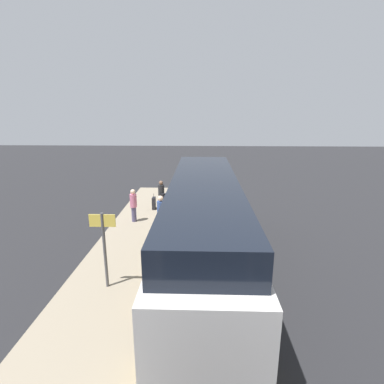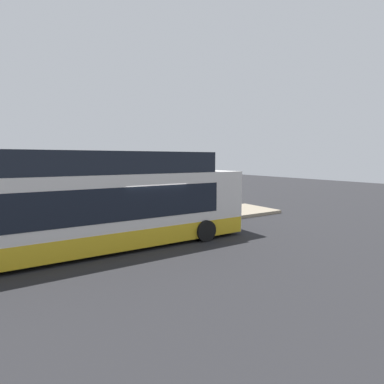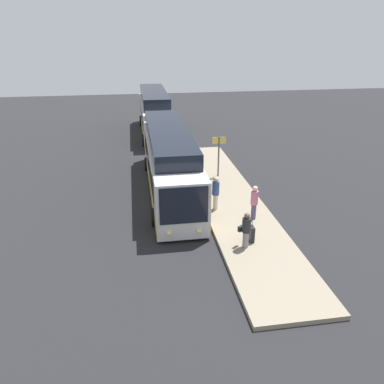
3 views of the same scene
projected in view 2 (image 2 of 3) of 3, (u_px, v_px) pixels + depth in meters
name	position (u px, v px, depth m)	size (l,w,h in m)	color
ground	(147.00, 243.00, 12.40)	(80.00, 80.00, 0.00)	#232326
platform	(120.00, 225.00, 15.16)	(20.00, 3.40, 0.20)	gray
bus_lead	(91.00, 207.00, 11.16)	(12.64, 2.77, 3.73)	silver
passenger_boarding	(153.00, 204.00, 14.79)	(0.47, 0.62, 1.86)	silver
passenger_waiting	(162.00, 199.00, 16.95)	(0.47, 0.47, 1.80)	#4C476B
passenger_with_bags	(211.00, 200.00, 17.32)	(0.63, 0.60, 1.68)	gray
suitcase	(201.00, 208.00, 17.50)	(0.41, 0.19, 0.98)	black
sign_post	(41.00, 194.00, 13.19)	(0.10, 0.86, 2.66)	#4C4C51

